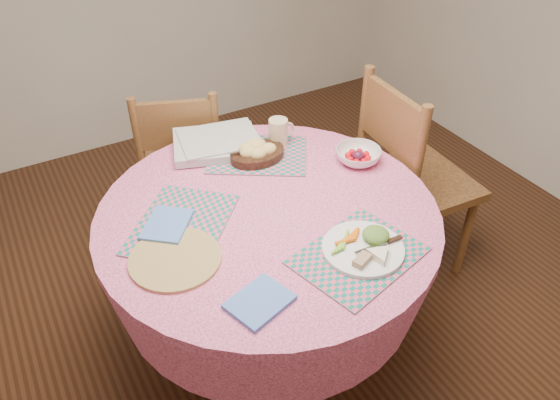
{
  "coord_description": "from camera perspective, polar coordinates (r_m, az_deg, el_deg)",
  "views": [
    {
      "loc": [
        -0.72,
        -1.35,
        1.98
      ],
      "look_at": [
        0.05,
        0.0,
        0.78
      ],
      "focal_mm": 35.0,
      "sensor_mm": 36.0,
      "label": 1
    }
  ],
  "objects": [
    {
      "name": "ground",
      "position": [
        2.5,
        -1.03,
        -14.67
      ],
      "size": [
        4.0,
        4.0,
        0.0
      ],
      "primitive_type": "plane",
      "color": "#331C0F",
      "rests_on": "ground"
    },
    {
      "name": "dining_table",
      "position": [
        2.09,
        -1.2,
        -5.3
      ],
      "size": [
        1.24,
        1.24,
        0.75
      ],
      "color": "pink",
      "rests_on": "ground"
    },
    {
      "name": "chair_right",
      "position": [
        2.57,
        13.35,
        2.38
      ],
      "size": [
        0.48,
        0.5,
        1.02
      ],
      "rotation": [
        0.0,
        0.0,
        1.51
      ],
      "color": "brown",
      "rests_on": "ground"
    },
    {
      "name": "chair_back",
      "position": [
        2.74,
        -10.13,
        3.75
      ],
      "size": [
        0.54,
        0.53,
        0.91
      ],
      "rotation": [
        0.0,
        0.0,
        2.77
      ],
      "color": "brown",
      "rests_on": "ground"
    },
    {
      "name": "placemat_front",
      "position": [
        1.8,
        8.17,
        -5.77
      ],
      "size": [
        0.46,
        0.39,
        0.01
      ],
      "primitive_type": "cube",
      "rotation": [
        0.0,
        0.0,
        0.26
      ],
      "color": "#14746E",
      "rests_on": "dining_table"
    },
    {
      "name": "placemat_left",
      "position": [
        1.93,
        -10.2,
        -2.48
      ],
      "size": [
        0.49,
        0.5,
        0.01
      ],
      "primitive_type": "cube",
      "rotation": [
        0.0,
        0.0,
        0.82
      ],
      "color": "#14746E",
      "rests_on": "dining_table"
    },
    {
      "name": "placemat_back",
      "position": [
        2.26,
        -2.36,
        4.77
      ],
      "size": [
        0.5,
        0.47,
        0.01
      ],
      "primitive_type": "cube",
      "rotation": [
        0.0,
        0.0,
        -0.56
      ],
      "color": "#14746E",
      "rests_on": "dining_table"
    },
    {
      "name": "wicker_trivet",
      "position": [
        1.8,
        -10.9,
        -6.04
      ],
      "size": [
        0.3,
        0.3,
        0.01
      ],
      "primitive_type": "cylinder",
      "color": "olive",
      "rests_on": "dining_table"
    },
    {
      "name": "napkin_near",
      "position": [
        1.64,
        -2.15,
        -10.58
      ],
      "size": [
        0.21,
        0.19,
        0.01
      ],
      "primitive_type": "cube",
      "rotation": [
        0.0,
        0.0,
        0.3
      ],
      "color": "#517ED2",
      "rests_on": "dining_table"
    },
    {
      "name": "napkin_far",
      "position": [
        1.92,
        -11.71,
        -2.55
      ],
      "size": [
        0.22,
        0.23,
        0.01
      ],
      "primitive_type": "cube",
      "rotation": [
        0.0,
        0.0,
        0.88
      ],
      "color": "#517ED2",
      "rests_on": "placemat_left"
    },
    {
      "name": "dinner_plate",
      "position": [
        1.8,
        8.98,
        -4.86
      ],
      "size": [
        0.27,
        0.27,
        0.05
      ],
      "rotation": [
        0.0,
        0.0,
        0.38
      ],
      "color": "white",
      "rests_on": "placemat_front"
    },
    {
      "name": "bread_bowl",
      "position": [
        2.22,
        -2.49,
        5.13
      ],
      "size": [
        0.23,
        0.23,
        0.08
      ],
      "color": "black",
      "rests_on": "placemat_back"
    },
    {
      "name": "latte_mug",
      "position": [
        2.29,
        -0.12,
        7.13
      ],
      "size": [
        0.12,
        0.08,
        0.11
      ],
      "color": "beige",
      "rests_on": "placemat_back"
    },
    {
      "name": "fruit_bowl",
      "position": [
        2.22,
        8.17,
        4.59
      ],
      "size": [
        0.21,
        0.21,
        0.06
      ],
      "rotation": [
        0.0,
        0.0,
        0.17
      ],
      "color": "white",
      "rests_on": "dining_table"
    },
    {
      "name": "newspaper_stack",
      "position": [
        2.3,
        -6.72,
        5.95
      ],
      "size": [
        0.41,
        0.37,
        0.04
      ],
      "rotation": [
        0.0,
        0.0,
        -0.34
      ],
      "color": "silver",
      "rests_on": "dining_table"
    }
  ]
}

